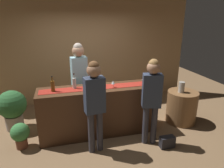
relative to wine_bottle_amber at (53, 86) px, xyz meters
name	(u,v)px	position (x,y,z in m)	size (l,w,h in m)	color
ground_plane	(99,132)	(0.87, 0.01, -1.12)	(10.00, 10.00, 0.00)	brown
back_wall	(85,51)	(0.87, 1.91, 0.33)	(6.00, 0.12, 2.90)	tan
bar_counter	(99,110)	(0.87, 0.01, -0.62)	(2.39, 0.60, 1.01)	#472B19
counter_runner_cloth	(98,87)	(0.87, 0.01, -0.11)	(2.27, 0.28, 0.01)	maroon
wine_bottle_amber	(53,86)	(0.00, 0.00, 0.00)	(0.07, 0.07, 0.30)	brown
wine_bottle_clear	(74,83)	(0.40, 0.08, 0.00)	(0.07, 0.07, 0.30)	#B2C6C1
wine_glass_near_customer	(113,83)	(1.15, -0.08, -0.01)	(0.07, 0.07, 0.14)	silver
wine_glass_mid_counter	(143,79)	(1.83, 0.02, -0.01)	(0.07, 0.07, 0.14)	silver
bartender	(79,74)	(0.56, 0.59, 0.03)	(0.37, 0.26, 1.83)	#26262B
customer_sipping	(152,94)	(1.72, -0.62, -0.10)	(0.38, 0.29, 1.66)	#33333D
customer_browsing	(95,98)	(0.68, -0.60, -0.08)	(0.36, 0.24, 1.68)	#33333D
round_side_table	(182,107)	(2.80, -0.02, -0.75)	(0.68, 0.68, 0.74)	brown
vase_on_side_table	(182,87)	(2.73, -0.03, -0.26)	(0.13, 0.13, 0.24)	#A8A399
potted_plant_tall	(12,107)	(-0.90, 0.62, -0.61)	(0.60, 0.60, 0.88)	#9E9389
potted_plant_small	(20,134)	(-0.65, -0.16, -0.83)	(0.34, 0.34, 0.50)	brown
handbag	(167,142)	(1.99, -0.84, -1.01)	(0.28, 0.14, 0.22)	black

